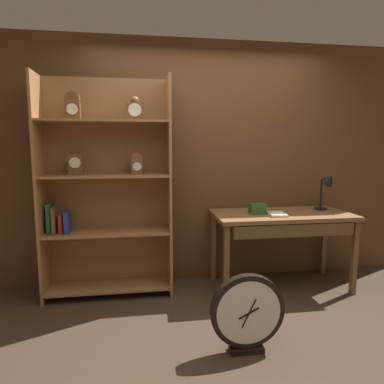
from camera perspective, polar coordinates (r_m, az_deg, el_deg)
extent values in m
plane|color=#3D2D21|center=(2.80, 8.06, -24.29)|extent=(10.00, 10.00, 0.00)
cube|color=brown|center=(3.74, 2.26, 4.94)|extent=(4.80, 0.05, 2.60)
cube|color=#9E6B3D|center=(3.47, -24.20, 0.26)|extent=(0.02, 0.35, 2.14)
cube|color=#9E6B3D|center=(3.35, -3.84, 0.68)|extent=(0.03, 0.35, 2.14)
cube|color=brown|center=(3.52, -13.94, 0.81)|extent=(1.24, 0.01, 2.14)
cube|color=#9E6B3D|center=(3.61, -13.67, -15.23)|extent=(1.19, 0.33, 0.02)
cube|color=#9E6B3D|center=(3.43, -13.96, -6.63)|extent=(1.19, 0.33, 0.02)
cube|color=#9E6B3D|center=(3.34, -14.27, 2.66)|extent=(1.19, 0.33, 0.02)
cube|color=#9E6B3D|center=(3.34, -14.56, 11.47)|extent=(1.19, 0.33, 0.02)
cube|color=brown|center=(3.39, -19.43, 12.78)|extent=(0.13, 0.08, 0.16)
cylinder|color=brown|center=(3.40, -19.51, 14.59)|extent=(0.13, 0.08, 0.13)
cylinder|color=silver|center=(3.35, -19.58, 13.07)|extent=(0.10, 0.01, 0.10)
cube|color=brown|center=(3.40, -19.03, 4.44)|extent=(0.14, 0.07, 0.20)
cylinder|color=silver|center=(3.36, -19.16, 4.68)|extent=(0.10, 0.01, 0.10)
cube|color=brown|center=(3.32, -9.60, 13.21)|extent=(0.16, 0.08, 0.16)
sphere|color=brown|center=(3.33, -9.64, 14.96)|extent=(0.08, 0.08, 0.08)
cylinder|color=white|center=(3.27, -9.62, 13.52)|extent=(0.12, 0.01, 0.12)
cube|color=brown|center=(3.32, -9.26, 4.13)|extent=(0.11, 0.08, 0.14)
cylinder|color=brown|center=(3.31, -9.29, 5.69)|extent=(0.11, 0.08, 0.11)
cylinder|color=silver|center=(3.27, -9.27, 4.27)|extent=(0.08, 0.01, 0.08)
cube|color=#236638|center=(3.51, -22.85, -4.13)|extent=(0.04, 0.15, 0.29)
cube|color=brown|center=(3.47, -22.19, -4.48)|extent=(0.03, 0.14, 0.26)
cube|color=maroon|center=(3.49, -21.14, -4.99)|extent=(0.03, 0.14, 0.18)
cube|color=navy|center=(3.47, -20.26, -4.79)|extent=(0.04, 0.16, 0.21)
cube|color=brown|center=(3.64, 14.85, -3.73)|extent=(1.42, 0.68, 0.04)
cube|color=brown|center=(3.27, 5.81, -12.04)|extent=(0.05, 0.05, 0.75)
cube|color=brown|center=(3.80, 25.71, -9.92)|extent=(0.05, 0.05, 0.75)
cube|color=brown|center=(3.80, 3.61, -9.16)|extent=(0.05, 0.05, 0.75)
cube|color=brown|center=(4.27, 21.30, -7.79)|extent=(0.05, 0.05, 0.75)
cube|color=brown|center=(3.37, 16.97, -6.26)|extent=(1.20, 0.03, 0.12)
cylinder|color=black|center=(3.95, 20.83, -2.64)|extent=(0.13, 0.13, 0.02)
cylinder|color=black|center=(3.93, 20.95, -0.23)|extent=(0.02, 0.02, 0.32)
cone|color=black|center=(3.90, 22.19, 1.99)|extent=(0.16, 0.19, 0.16)
cube|color=#2D5123|center=(3.51, 11.01, -2.81)|extent=(0.16, 0.11, 0.10)
cube|color=silver|center=(3.48, 14.12, -3.67)|extent=(0.18, 0.24, 0.02)
cube|color=black|center=(2.73, 9.16, -24.63)|extent=(0.24, 0.11, 0.04)
cylinder|color=black|center=(2.59, 9.30, -19.18)|extent=(0.54, 0.06, 0.54)
cylinder|color=silver|center=(2.56, 9.55, -19.51)|extent=(0.47, 0.01, 0.47)
cube|color=black|center=(2.56, 9.58, -19.54)|extent=(0.15, 0.01, 0.08)
cube|color=black|center=(2.56, 9.58, -19.55)|extent=(0.11, 0.01, 0.21)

